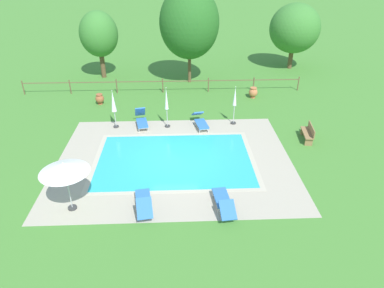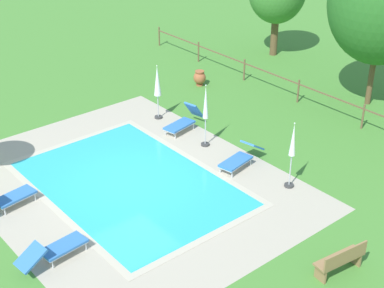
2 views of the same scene
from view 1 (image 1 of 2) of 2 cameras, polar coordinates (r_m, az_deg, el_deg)
The scene contains 19 objects.
ground_plane at distance 17.45m, azimuth -2.90°, elevation -2.59°, with size 160.00×160.00×0.00m, color #478433.
pool_deck_paving at distance 17.44m, azimuth -2.90°, elevation -2.57°, with size 11.65×9.17×0.01m, color #B2A893.
swimming_pool_water at distance 17.44m, azimuth -2.90°, elevation -2.57°, with size 7.60×5.12×0.01m, color #2DB7C6.
pool_coping_rim at distance 17.44m, azimuth -2.90°, elevation -2.56°, with size 8.08×5.60×0.01m.
sun_lounger_north_near_steps at distance 20.54m, azimuth 1.40°, elevation 3.81°, with size 0.96×2.10×0.79m.
sun_lounger_north_mid at distance 14.21m, azimuth -7.97°, elevation -9.43°, with size 0.88×1.99×0.93m.
sun_lounger_north_far at distance 20.83m, azimuth -8.31°, elevation 3.97°, with size 0.94×1.92×1.00m.
sun_lounger_north_end at distance 14.21m, azimuth 5.20°, elevation -9.38°, with size 0.80×2.11×0.74m.
patio_umbrella_open_foreground at distance 14.06m, azimuth -20.35°, elevation -3.73°, with size 1.93×1.93×2.23m.
patio_umbrella_closed_row_west at distance 20.49m, azimuth -12.82°, elevation 6.54°, with size 0.32×0.32×2.32m.
patio_umbrella_closed_row_mid_west at distance 20.59m, azimuth 7.05°, elevation 7.11°, with size 0.32×0.32×2.38m.
patio_umbrella_closed_row_centre at distance 20.08m, azimuth -4.21°, elevation 6.77°, with size 0.32×0.32×2.47m.
wooden_bench_lawn_side at distance 20.04m, azimuth 18.62°, elevation 1.81°, with size 0.64×1.55×0.87m.
terracotta_urn_near_fence at distance 24.51m, azimuth -14.95°, elevation 7.21°, with size 0.57×0.57×0.72m.
terracotta_urn_by_tree at distance 25.13m, azimuth 10.04°, elevation 8.37°, with size 0.61×0.61×0.76m.
perimeter_fence at distance 25.76m, azimuth -4.85°, elevation 9.92°, with size 20.23×0.08×1.05m.
tree_far_west at distance 31.99m, azimuth 16.55°, elevation 17.77°, with size 4.22×4.22×5.47m.
tree_west_mid at distance 29.27m, azimuth -15.10°, elevation 17.05°, with size 2.98×2.98×5.24m.
tree_centre at distance 26.97m, azimuth -0.45°, elevation 19.30°, with size 4.42×4.42×7.15m.
Camera 1 is at (0.24, -14.81, 9.21)m, focal length 32.39 mm.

